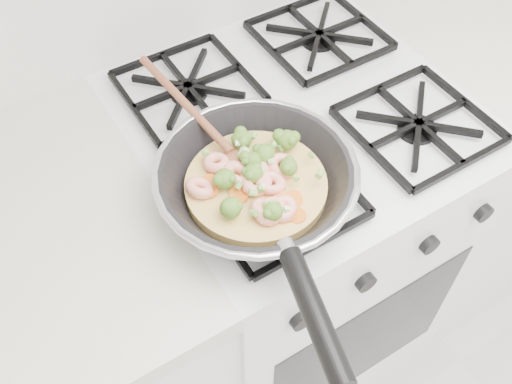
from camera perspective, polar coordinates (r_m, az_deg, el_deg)
stove at (r=1.41m, az=3.25°, el=-5.11°), size 0.60×0.60×0.92m
skillet at (r=0.88m, az=0.05°, el=0.96°), size 0.32×0.64×0.09m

